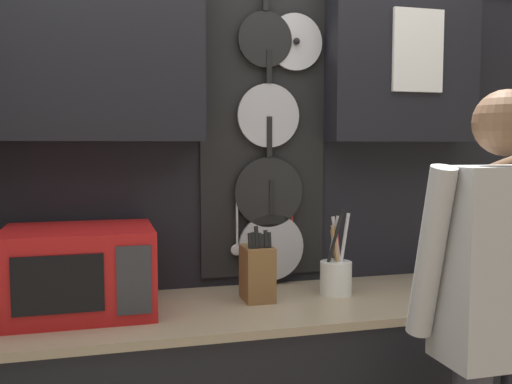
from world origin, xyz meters
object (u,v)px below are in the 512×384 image
object	(u,v)px
microwave	(79,271)
utensil_crock	(336,274)
knife_block	(257,272)
person	(497,305)

from	to	relation	value
microwave	utensil_crock	xyz separation A→B (m)	(0.98, 0.00, -0.07)
knife_block	utensil_crock	xyz separation A→B (m)	(0.33, 0.00, -0.03)
knife_block	microwave	bearing A→B (deg)	-179.96
microwave	knife_block	xyz separation A→B (m)	(0.65, 0.00, -0.04)
knife_block	person	distance (m)	0.85
utensil_crock	knife_block	bearing A→B (deg)	-179.70
microwave	knife_block	size ratio (longest dim) A/B	1.76
microwave	person	bearing A→B (deg)	-24.61
microwave	utensil_crock	distance (m)	0.98
microwave	knife_block	world-z (taller)	microwave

